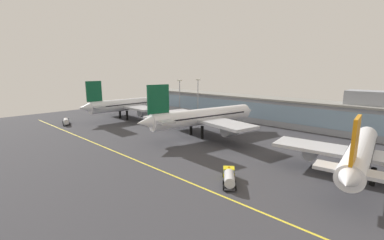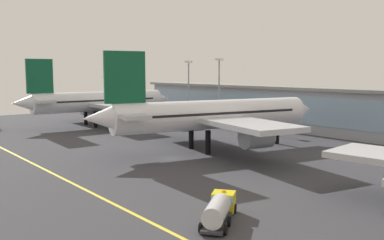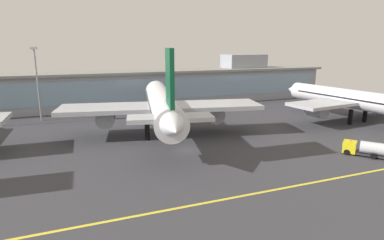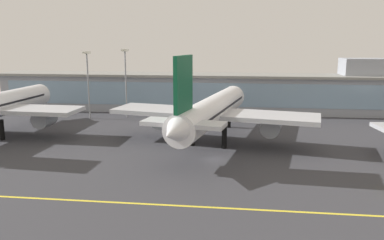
% 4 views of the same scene
% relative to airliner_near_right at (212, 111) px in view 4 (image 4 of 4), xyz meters
% --- Properties ---
extents(ground_plane, '(209.28, 209.28, 0.00)m').
position_rel_airliner_near_right_xyz_m(ground_plane, '(1.25, -12.20, -7.47)').
color(ground_plane, '#38383D').
extents(taxiway_centreline_stripe, '(167.42, 0.50, 0.01)m').
position_rel_airliner_near_right_xyz_m(taxiway_centreline_stripe, '(1.25, -34.20, -7.46)').
color(taxiway_centreline_stripe, yellow).
rests_on(taxiway_centreline_stripe, ground).
extents(terminal_building, '(152.48, 14.00, 17.53)m').
position_rel_airliner_near_right_xyz_m(terminal_building, '(3.08, 40.59, -0.89)').
color(terminal_building, '#9399A3').
rests_on(terminal_building, ground).
extents(airliner_near_right, '(47.53, 54.33, 20.42)m').
position_rel_airliner_near_right_xyz_m(airliner_near_right, '(0.00, 0.00, 0.00)').
color(airliner_near_right, black).
rests_on(airliner_near_right, ground).
extents(apron_light_mast_west, '(1.80, 1.80, 19.93)m').
position_rel_airliner_near_right_xyz_m(apron_light_mast_west, '(-38.41, 23.99, 5.92)').
color(apron_light_mast_west, gray).
rests_on(apron_light_mast_west, ground).
extents(apron_light_mast_centre, '(1.80, 1.80, 20.54)m').
position_rel_airliner_near_right_xyz_m(apron_light_mast_centre, '(-27.95, 27.35, 6.26)').
color(apron_light_mast_centre, gray).
rests_on(apron_light_mast_centre, ground).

